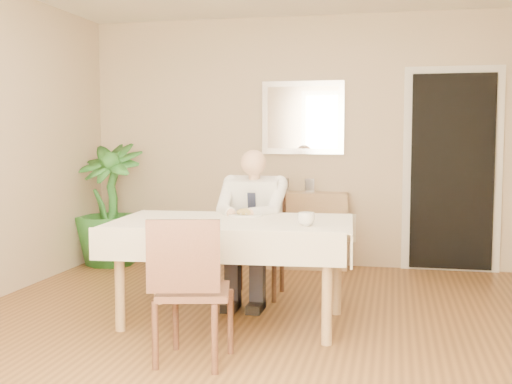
% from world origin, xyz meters
% --- Properties ---
extents(room, '(5.00, 5.02, 2.60)m').
position_xyz_m(room, '(0.00, 0.00, 1.30)').
color(room, brown).
rests_on(room, ground).
extents(window, '(1.34, 0.04, 1.44)m').
position_xyz_m(window, '(0.00, -2.47, 1.45)').
color(window, white).
rests_on(window, room).
extents(doorway, '(0.96, 0.07, 2.10)m').
position_xyz_m(doorway, '(1.55, 2.46, 1.00)').
color(doorway, white).
rests_on(doorway, ground).
extents(mirror, '(0.86, 0.04, 0.76)m').
position_xyz_m(mirror, '(0.04, 2.47, 1.55)').
color(mirror, silver).
rests_on(mirror, room).
extents(dining_table, '(1.78, 1.12, 0.75)m').
position_xyz_m(dining_table, '(-0.15, 0.25, 0.67)').
color(dining_table, tan).
rests_on(dining_table, ground).
extents(chair_far, '(0.45, 0.45, 0.93)m').
position_xyz_m(chair_far, '(-0.15, 1.13, 0.53)').
color(chair_far, '#422518').
rests_on(chair_far, ground).
extents(chair_near, '(0.50, 0.51, 0.89)m').
position_xyz_m(chair_near, '(-0.18, -0.68, 0.50)').
color(chair_near, '#422518').
rests_on(chair_near, ground).
extents(seated_man, '(0.48, 0.72, 1.24)m').
position_xyz_m(seated_man, '(-0.15, 0.84, 0.69)').
color(seated_man, white).
rests_on(seated_man, ground).
extents(plate, '(0.26, 0.26, 0.02)m').
position_xyz_m(plate, '(-0.11, 0.49, 0.76)').
color(plate, white).
rests_on(plate, dining_table).
extents(food, '(0.14, 0.14, 0.06)m').
position_xyz_m(food, '(-0.11, 0.49, 0.78)').
color(food, olive).
rests_on(food, dining_table).
extents(knife, '(0.01, 0.13, 0.01)m').
position_xyz_m(knife, '(-0.07, 0.43, 0.78)').
color(knife, silver).
rests_on(knife, dining_table).
extents(fork, '(0.01, 0.13, 0.01)m').
position_xyz_m(fork, '(-0.15, 0.43, 0.78)').
color(fork, silver).
rests_on(fork, dining_table).
extents(coffee_mug, '(0.15, 0.15, 0.09)m').
position_xyz_m(coffee_mug, '(0.41, 0.06, 0.80)').
color(coffee_mug, white).
rests_on(coffee_mug, dining_table).
extents(sideboard, '(1.00, 0.41, 0.78)m').
position_xyz_m(sideboard, '(0.04, 2.32, 0.39)').
color(sideboard, tan).
rests_on(sideboard, ground).
extents(photo_frame_left, '(0.10, 0.02, 0.14)m').
position_xyz_m(photo_frame_left, '(-0.36, 2.38, 0.85)').
color(photo_frame_left, silver).
rests_on(photo_frame_left, sideboard).
extents(photo_frame_center, '(0.10, 0.02, 0.14)m').
position_xyz_m(photo_frame_center, '(-0.14, 2.38, 0.85)').
color(photo_frame_center, silver).
rests_on(photo_frame_center, sideboard).
extents(photo_frame_right, '(0.10, 0.02, 0.14)m').
position_xyz_m(photo_frame_right, '(0.14, 2.35, 0.85)').
color(photo_frame_right, silver).
rests_on(photo_frame_right, sideboard).
extents(potted_palm, '(0.80, 0.80, 1.28)m').
position_xyz_m(potted_palm, '(-1.95, 2.04, 0.64)').
color(potted_palm, '#245F21').
rests_on(potted_palm, ground).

